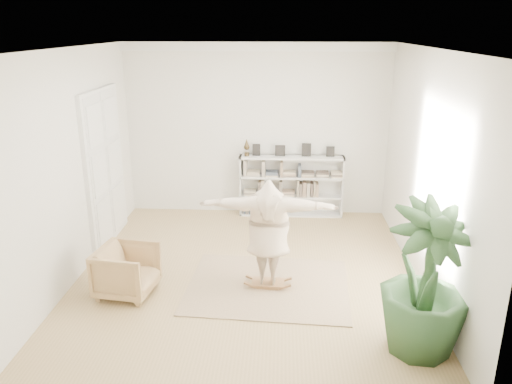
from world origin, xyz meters
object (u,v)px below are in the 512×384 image
(houseplant, at_px, (425,280))
(person, at_px, (268,230))
(rocker_board, at_px, (268,283))
(armchair, at_px, (127,271))
(bookshelf, at_px, (291,187))

(houseplant, bearing_deg, person, 142.67)
(rocker_board, distance_m, houseplant, 2.61)
(armchair, height_order, person, person)
(rocker_board, bearing_deg, armchair, -168.33)
(rocker_board, height_order, person, person)
(armchair, relative_size, houseplant, 0.43)
(bookshelf, bearing_deg, houseplant, -71.61)
(person, distance_m, houseplant, 2.45)
(bookshelf, bearing_deg, person, -97.00)
(bookshelf, distance_m, rocker_board, 3.27)
(houseplant, bearing_deg, armchair, 163.93)
(person, xyz_separation_m, houseplant, (1.95, -1.49, 0.01))
(bookshelf, xyz_separation_m, houseplant, (1.56, -4.68, 0.34))
(armchair, distance_m, person, 2.24)
(armchair, height_order, houseplant, houseplant)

